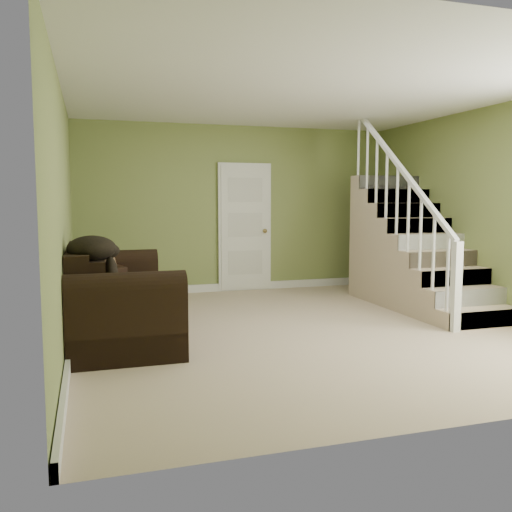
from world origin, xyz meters
TOP-DOWN VIEW (x-y plane):
  - floor at (0.00, 0.00)m, footprint 5.00×5.50m
  - ceiling at (0.00, 0.00)m, footprint 5.00×5.50m
  - wall_back at (0.00, 2.75)m, footprint 5.00×0.04m
  - wall_front at (0.00, -2.75)m, footprint 5.00×0.04m
  - wall_left at (-2.50, 0.00)m, footprint 0.04×5.50m
  - wall_right at (2.50, 0.00)m, footprint 0.04×5.50m
  - baseboard_back at (0.00, 2.72)m, footprint 5.00×0.04m
  - baseboard_left at (-2.47, 0.00)m, footprint 0.04×5.50m
  - baseboard_right at (2.47, 0.00)m, footprint 0.04×5.50m
  - door at (0.10, 2.71)m, footprint 0.86×0.12m
  - staircase at (1.99, 0.97)m, footprint 1.00×2.51m
  - sofa at (-2.02, 0.33)m, footprint 1.04×2.42m
  - side_table at (-2.19, 1.09)m, footprint 0.69×0.69m
  - cat at (-1.89, 0.18)m, footprint 0.22×0.42m
  - banana at (-1.94, -0.36)m, footprint 0.06×0.18m
  - throw_pillow at (-2.05, 1.07)m, footprint 0.26×0.44m
  - throw_blanket at (-2.25, -0.23)m, footprint 0.56×0.67m

SIDE VIEW (x-z plane):
  - floor at x=0.00m, z-range -0.01..0.01m
  - baseboard_back at x=0.00m, z-range 0.00..0.12m
  - baseboard_left at x=-2.47m, z-range 0.00..0.12m
  - baseboard_right at x=2.47m, z-range 0.00..0.12m
  - side_table at x=-2.19m, z-range -0.11..0.78m
  - sofa at x=-2.02m, z-range -0.11..0.84m
  - banana at x=-1.94m, z-range 0.52..0.57m
  - cat at x=-1.89m, z-range 0.49..0.70m
  - staircase at x=1.99m, z-range -0.77..2.05m
  - throw_pillow at x=-2.05m, z-range 0.51..0.94m
  - throw_blanket at x=-2.25m, z-range 0.87..1.11m
  - door at x=0.10m, z-range 0.00..2.02m
  - wall_back at x=0.00m, z-range 0.00..2.60m
  - wall_front at x=0.00m, z-range 0.00..2.60m
  - wall_left at x=-2.50m, z-range 0.00..2.60m
  - wall_right at x=2.50m, z-range 0.00..2.60m
  - ceiling at x=0.00m, z-range 2.60..2.60m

